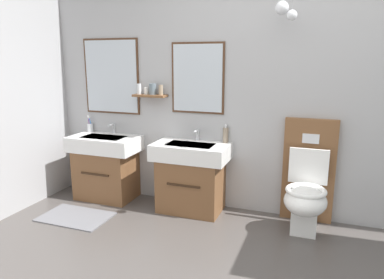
% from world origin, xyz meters
% --- Properties ---
extents(wall_back, '(5.16, 0.58, 2.53)m').
position_xyz_m(wall_back, '(-0.02, 1.71, 1.27)').
color(wall_back, '#A8A8AA').
rests_on(wall_back, ground).
extents(bath_mat, '(0.68, 0.44, 0.01)m').
position_xyz_m(bath_mat, '(-1.82, 0.87, 0.01)').
color(bath_mat, slate).
rests_on(bath_mat, ground).
extents(vanity_sink_left, '(0.76, 0.47, 0.71)m').
position_xyz_m(vanity_sink_left, '(-1.82, 1.46, 0.38)').
color(vanity_sink_left, brown).
rests_on(vanity_sink_left, ground).
extents(tap_on_left_sink, '(0.03, 0.13, 0.11)m').
position_xyz_m(tap_on_left_sink, '(-1.82, 1.62, 0.78)').
color(tap_on_left_sink, silver).
rests_on(tap_on_left_sink, vanity_sink_left).
extents(vanity_sink_right, '(0.76, 0.47, 0.71)m').
position_xyz_m(vanity_sink_right, '(-0.81, 1.46, 0.38)').
color(vanity_sink_right, brown).
rests_on(vanity_sink_right, ground).
extents(tap_on_right_sink, '(0.03, 0.13, 0.11)m').
position_xyz_m(tap_on_right_sink, '(-0.81, 1.62, 0.78)').
color(tap_on_right_sink, silver).
rests_on(tap_on_right_sink, vanity_sink_right).
extents(toilet, '(0.48, 0.62, 1.00)m').
position_xyz_m(toilet, '(0.32, 1.45, 0.38)').
color(toilet, brown).
rests_on(toilet, ground).
extents(toothbrush_cup, '(0.07, 0.07, 0.20)m').
position_xyz_m(toothbrush_cup, '(-2.12, 1.61, 0.76)').
color(toothbrush_cup, silver).
rests_on(toothbrush_cup, vanity_sink_left).
extents(soap_dispenser, '(0.06, 0.06, 0.19)m').
position_xyz_m(soap_dispenser, '(-0.50, 1.62, 0.79)').
color(soap_dispenser, gray).
rests_on(soap_dispenser, vanity_sink_right).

